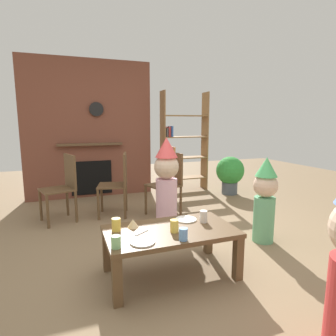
% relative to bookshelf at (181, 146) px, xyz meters
% --- Properties ---
extents(ground_plane, '(12.00, 12.00, 0.00)m').
position_rel_bookshelf_xyz_m(ground_plane, '(-1.14, -2.40, -0.88)').
color(ground_plane, '#846B4C').
extents(brick_fireplace_feature, '(2.20, 0.28, 2.40)m').
position_rel_bookshelf_xyz_m(brick_fireplace_feature, '(-1.68, 0.20, 0.32)').
color(brick_fireplace_feature, brown).
rests_on(brick_fireplace_feature, ground_plane).
extents(bookshelf, '(0.90, 0.28, 1.90)m').
position_rel_bookshelf_xyz_m(bookshelf, '(0.00, 0.00, 0.00)').
color(bookshelf, olive).
rests_on(bookshelf, ground_plane).
extents(coffee_table, '(1.11, 0.62, 0.42)m').
position_rel_bookshelf_xyz_m(coffee_table, '(-1.27, -2.83, -0.52)').
color(coffee_table, brown).
rests_on(coffee_table, ground_plane).
extents(paper_cup_near_left, '(0.07, 0.07, 0.10)m').
position_rel_bookshelf_xyz_m(paper_cup_near_left, '(-1.26, -3.08, -0.41)').
color(paper_cup_near_left, '#669EE0').
rests_on(paper_cup_near_left, coffee_table).
extents(paper_cup_near_right, '(0.07, 0.07, 0.11)m').
position_rel_bookshelf_xyz_m(paper_cup_near_right, '(-1.27, -2.90, -0.40)').
color(paper_cup_near_right, '#F2CC4C').
rests_on(paper_cup_near_right, coffee_table).
extents(paper_cup_center, '(0.07, 0.07, 0.09)m').
position_rel_bookshelf_xyz_m(paper_cup_center, '(-1.77, -3.03, -0.41)').
color(paper_cup_center, '#8CD18C').
rests_on(paper_cup_center, coffee_table).
extents(paper_cup_far_left, '(0.08, 0.08, 0.11)m').
position_rel_bookshelf_xyz_m(paper_cup_far_left, '(-1.72, -2.71, -0.40)').
color(paper_cup_far_left, '#F2CC4C').
rests_on(paper_cup_far_left, coffee_table).
extents(paper_cup_far_right, '(0.07, 0.07, 0.11)m').
position_rel_bookshelf_xyz_m(paper_cup_far_right, '(-0.93, -2.77, -0.40)').
color(paper_cup_far_right, silver).
rests_on(paper_cup_far_right, coffee_table).
extents(paper_plate_front, '(0.20, 0.20, 0.01)m').
position_rel_bookshelf_xyz_m(paper_plate_front, '(-1.06, -2.66, -0.45)').
color(paper_plate_front, white).
rests_on(paper_plate_front, coffee_table).
extents(paper_plate_rear, '(0.19, 0.19, 0.01)m').
position_rel_bookshelf_xyz_m(paper_plate_rear, '(-1.57, -3.01, -0.45)').
color(paper_plate_rear, white).
rests_on(paper_plate_rear, coffee_table).
extents(birthday_cake_slice, '(0.10, 0.10, 0.07)m').
position_rel_bookshelf_xyz_m(birthday_cake_slice, '(-1.57, -2.68, -0.42)').
color(birthday_cake_slice, '#EAC68C').
rests_on(birthday_cake_slice, coffee_table).
extents(table_fork, '(0.13, 0.10, 0.01)m').
position_rel_bookshelf_xyz_m(table_fork, '(-1.53, -2.82, -0.45)').
color(table_fork, silver).
rests_on(table_fork, coffee_table).
extents(child_in_pink, '(0.26, 0.26, 0.96)m').
position_rel_bookshelf_xyz_m(child_in_pink, '(-0.05, -2.52, -0.37)').
color(child_in_pink, '#66B27F').
rests_on(child_in_pink, ground_plane).
extents(child_by_the_chairs, '(0.32, 0.32, 1.14)m').
position_rel_bookshelf_xyz_m(child_by_the_chairs, '(-0.89, -1.67, -0.27)').
color(child_by_the_chairs, '#EAB2C6').
rests_on(child_by_the_chairs, ground_plane).
extents(dining_chair_left, '(0.50, 0.50, 0.90)m').
position_rel_bookshelf_xyz_m(dining_chair_left, '(-2.13, -1.03, -0.37)').
color(dining_chair_left, brown).
rests_on(dining_chair_left, ground_plane).
extents(dining_chair_middle, '(0.49, 0.49, 0.90)m').
position_rel_bookshelf_xyz_m(dining_chair_middle, '(-1.40, -1.07, -0.37)').
color(dining_chair_middle, brown).
rests_on(dining_chair_middle, ground_plane).
extents(dining_chair_right, '(0.50, 0.50, 0.90)m').
position_rel_bookshelf_xyz_m(dining_chair_right, '(-0.72, -1.27, -0.37)').
color(dining_chair_right, brown).
rests_on(dining_chair_right, ground_plane).
extents(potted_plant_tall, '(0.52, 0.52, 0.70)m').
position_rel_bookshelf_xyz_m(potted_plant_tall, '(0.76, -0.56, -0.47)').
color(potted_plant_tall, '#4C5660').
rests_on(potted_plant_tall, ground_plane).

